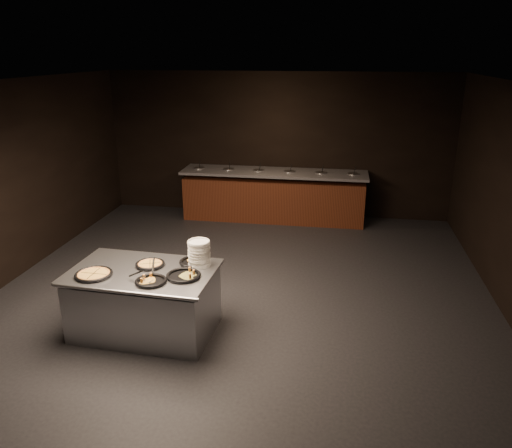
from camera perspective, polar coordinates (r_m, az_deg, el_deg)
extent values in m
cube|color=black|center=(7.02, -1.92, -8.70)|extent=(7.00, 8.00, 0.01)
cube|color=black|center=(6.21, -2.23, 15.74)|extent=(7.00, 8.00, 0.01)
cube|color=black|center=(10.32, 2.42, 9.01)|extent=(7.00, 0.01, 2.90)
cube|color=black|center=(3.04, -18.19, -19.06)|extent=(7.00, 0.01, 2.90)
cube|color=#5E2916|center=(10.14, 2.03, 2.89)|extent=(3.60, 0.75, 0.85)
cube|color=slate|center=(10.00, 2.07, 5.90)|extent=(3.70, 0.83, 0.05)
cube|color=#3E160E|center=(10.26, 2.01, 0.81)|extent=(3.60, 0.69, 0.08)
cylinder|color=silver|center=(10.31, -6.55, 6.22)|extent=(0.22, 0.22, 0.08)
cylinder|color=olive|center=(10.30, -6.56, 6.36)|extent=(0.19, 0.19, 0.02)
cylinder|color=black|center=(10.26, -6.44, 6.79)|extent=(0.04, 0.10, 0.19)
cylinder|color=silver|center=(10.16, -3.17, 6.12)|extent=(0.22, 0.22, 0.08)
cylinder|color=olive|center=(10.15, -3.17, 6.26)|extent=(0.19, 0.19, 0.02)
cylinder|color=black|center=(10.11, -3.04, 6.70)|extent=(0.04, 0.10, 0.19)
cylinder|color=silver|center=(10.04, 0.31, 6.00)|extent=(0.22, 0.22, 0.08)
cylinder|color=olive|center=(10.04, 0.31, 6.14)|extent=(0.19, 0.19, 0.02)
cylinder|color=black|center=(9.99, 0.46, 6.58)|extent=(0.04, 0.10, 0.19)
cylinder|color=silver|center=(9.96, 3.84, 5.85)|extent=(0.22, 0.22, 0.08)
cylinder|color=olive|center=(9.96, 3.85, 5.99)|extent=(0.19, 0.19, 0.02)
cylinder|color=black|center=(9.92, 4.02, 6.43)|extent=(0.04, 0.10, 0.19)
cylinder|color=silver|center=(9.92, 7.42, 5.68)|extent=(0.22, 0.22, 0.08)
cylinder|color=olive|center=(9.92, 7.43, 5.82)|extent=(0.19, 0.19, 0.02)
cylinder|color=black|center=(9.88, 7.62, 6.26)|extent=(0.04, 0.10, 0.19)
cylinder|color=silver|center=(9.92, 11.02, 5.48)|extent=(0.22, 0.22, 0.08)
cylinder|color=olive|center=(9.92, 11.02, 5.62)|extent=(0.19, 0.19, 0.02)
cylinder|color=black|center=(9.88, 11.23, 6.06)|extent=(0.04, 0.10, 0.19)
cube|color=silver|center=(6.29, -12.57, -8.90)|extent=(1.68, 1.08, 0.73)
cube|color=silver|center=(6.10, -12.86, -5.34)|extent=(1.76, 1.16, 0.04)
cylinder|color=silver|center=(5.66, -14.89, -7.55)|extent=(1.71, 0.13, 0.04)
cylinder|color=white|center=(6.04, -6.52, -3.36)|extent=(0.26, 0.26, 0.32)
cylinder|color=black|center=(6.09, -18.05, -5.59)|extent=(0.41, 0.41, 0.01)
torus|color=black|center=(6.09, -18.07, -5.46)|extent=(0.43, 0.43, 0.04)
torus|color=#A86C2B|center=(6.09, -18.07, -5.44)|extent=(0.37, 0.37, 0.03)
cylinder|color=gold|center=(6.09, -18.07, -5.46)|extent=(0.33, 0.33, 0.02)
cube|color=black|center=(6.08, -18.08, -5.38)|extent=(0.01, 0.33, 0.00)
cube|color=black|center=(6.08, -18.08, -5.38)|extent=(0.33, 0.01, 0.00)
cylinder|color=black|center=(6.19, -12.01, -4.63)|extent=(0.33, 0.33, 0.01)
torus|color=black|center=(6.19, -12.02, -4.49)|extent=(0.35, 0.35, 0.04)
torus|color=#A86C2B|center=(6.19, -12.02, -4.47)|extent=(0.29, 0.29, 0.03)
cylinder|color=gold|center=(6.19, -12.02, -4.49)|extent=(0.25, 0.25, 0.02)
cube|color=black|center=(6.18, -12.02, -4.42)|extent=(0.09, 0.24, 0.00)
cube|color=black|center=(6.18, -12.02, -4.42)|extent=(0.24, 0.09, 0.00)
cylinder|color=black|center=(6.17, -7.11, -4.42)|extent=(0.33, 0.33, 0.01)
torus|color=black|center=(6.16, -7.12, -4.29)|extent=(0.36, 0.36, 0.04)
cylinder|color=black|center=(5.76, -11.91, -6.51)|extent=(0.33, 0.33, 0.01)
torus|color=black|center=(5.75, -11.93, -6.36)|extent=(0.36, 0.36, 0.04)
cylinder|color=black|center=(5.83, -8.27, -5.96)|extent=(0.38, 0.38, 0.01)
torus|color=black|center=(5.82, -8.28, -5.82)|extent=(0.40, 0.40, 0.04)
cube|color=silver|center=(6.10, -11.61, -4.81)|extent=(0.12, 0.14, 0.00)
cylinder|color=black|center=(5.92, -11.69, -4.74)|extent=(0.07, 0.20, 0.14)
cylinder|color=silver|center=(6.02, -11.64, -4.87)|extent=(0.04, 0.10, 0.08)
cube|color=silver|center=(5.76, -12.26, -6.35)|extent=(0.11, 0.09, 0.00)
cylinder|color=black|center=(5.80, -13.57, -5.53)|extent=(0.19, 0.05, 0.11)
cylinder|color=silver|center=(5.78, -12.91, -6.04)|extent=(0.10, 0.02, 0.07)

